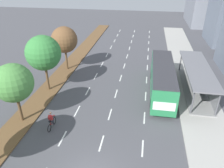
% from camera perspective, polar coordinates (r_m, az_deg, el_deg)
% --- Properties ---
extents(median_strip, '(2.60, 52.00, 0.12)m').
position_cam_1_polar(median_strip, '(34.33, -10.80, 5.34)').
color(median_strip, brown).
rests_on(median_strip, ground).
extents(sidewalk_right, '(4.50, 52.00, 0.15)m').
position_cam_1_polar(sidewalk_right, '(32.91, 19.38, 3.18)').
color(sidewalk_right, '#ADAAA3').
rests_on(sidewalk_right, ground).
extents(lane_divider_left, '(0.14, 48.02, 0.01)m').
position_cam_1_polar(lane_divider_left, '(31.73, -3.47, 3.74)').
color(lane_divider_left, white).
rests_on(lane_divider_left, ground).
extents(lane_divider_center, '(0.14, 48.02, 0.01)m').
position_cam_1_polar(lane_divider_center, '(31.18, 2.83, 3.30)').
color(lane_divider_center, white).
rests_on(lane_divider_center, ground).
extents(lane_divider_right, '(0.14, 48.02, 0.01)m').
position_cam_1_polar(lane_divider_right, '(31.02, 9.26, 2.81)').
color(lane_divider_right, white).
rests_on(lane_divider_right, ground).
extents(bus_shelter, '(2.90, 11.58, 2.86)m').
position_cam_1_polar(bus_shelter, '(27.45, 22.01, 1.81)').
color(bus_shelter, gray).
rests_on(bus_shelter, sidewalk_right).
extents(bus, '(2.54, 11.29, 3.37)m').
position_cam_1_polar(bus, '(25.71, 13.23, 1.93)').
color(bus, '#28844C').
rests_on(bus, ground).
extents(cyclist, '(0.46, 1.82, 1.71)m').
position_cam_1_polar(cyclist, '(20.85, -15.83, -9.37)').
color(cyclist, black).
rests_on(cyclist, ground).
extents(median_tree_second, '(3.54, 3.54, 5.87)m').
position_cam_1_polar(median_tree_second, '(20.98, -24.68, 0.24)').
color(median_tree_second, brown).
rests_on(median_tree_second, median_strip).
extents(median_tree_third, '(4.00, 4.00, 6.67)m').
position_cam_1_polar(median_tree_third, '(25.61, -17.76, 7.82)').
color(median_tree_third, brown).
rests_on(median_tree_third, median_strip).
extents(median_tree_fourth, '(3.63, 3.63, 6.19)m').
position_cam_1_polar(median_tree_fourth, '(30.99, -12.53, 11.37)').
color(median_tree_fourth, brown).
rests_on(median_tree_fourth, median_strip).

